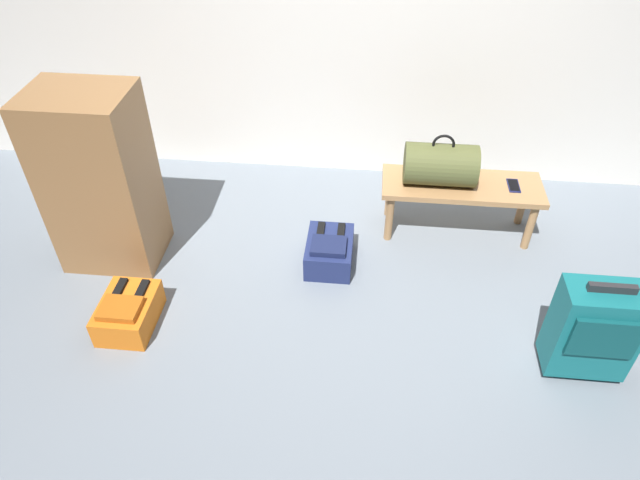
# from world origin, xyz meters

# --- Properties ---
(ground_plane) EXTENTS (6.60, 6.60, 0.00)m
(ground_plane) POSITION_xyz_m (0.00, 0.00, 0.00)
(ground_plane) COLOR slate
(bench) EXTENTS (1.00, 0.36, 0.38)m
(bench) POSITION_xyz_m (0.68, 0.88, 0.32)
(bench) COLOR #A87A4C
(bench) RESTS_ON ground
(duffel_bag_olive) EXTENTS (0.44, 0.26, 0.34)m
(duffel_bag_olive) POSITION_xyz_m (0.52, 0.88, 0.51)
(duffel_bag_olive) COLOR #51562D
(duffel_bag_olive) RESTS_ON bench
(cell_phone) EXTENTS (0.07, 0.14, 0.01)m
(cell_phone) POSITION_xyz_m (0.99, 0.89, 0.38)
(cell_phone) COLOR #191E4C
(cell_phone) RESTS_ON bench
(suitcase_upright_teal) EXTENTS (0.39, 0.24, 0.60)m
(suitcase_upright_teal) POSITION_xyz_m (1.22, -0.20, 0.31)
(suitcase_upright_teal) COLOR #14666B
(suitcase_upright_teal) RESTS_ON ground
(backpack_navy) EXTENTS (0.28, 0.38, 0.21)m
(backpack_navy) POSITION_xyz_m (-0.12, 0.48, 0.09)
(backpack_navy) COLOR navy
(backpack_navy) RESTS_ON ground
(backpack_orange) EXTENTS (0.28, 0.38, 0.21)m
(backpack_orange) POSITION_xyz_m (-1.18, -0.13, 0.09)
(backpack_orange) COLOR orange
(backpack_orange) RESTS_ON ground
(side_cabinet) EXTENTS (0.56, 0.44, 1.10)m
(side_cabinet) POSITION_xyz_m (-1.46, 0.44, 0.55)
(side_cabinet) COLOR olive
(side_cabinet) RESTS_ON ground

